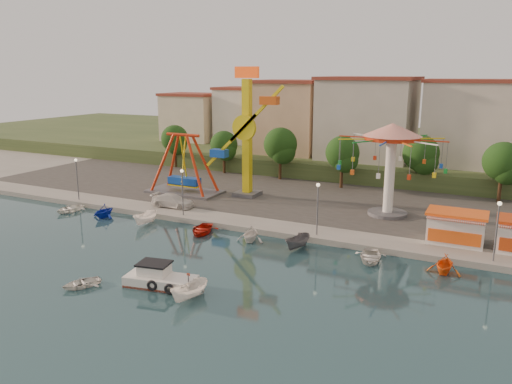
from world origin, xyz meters
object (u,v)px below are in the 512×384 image
Objects in this scene: kamikaze_tower at (249,136)px; wave_swinger at (391,149)px; rowboat_a at (169,282)px; skiff at (190,291)px; pirate_ship_ride at (184,165)px; van at (173,201)px; cabin_motorboat at (159,280)px.

kamikaze_tower is 18.14m from wave_swinger.
rowboat_a is 1.06× the size of skiff.
wave_swinger is (26.84, 1.13, 3.80)m from pirate_ship_ride.
van is (-15.25, 19.25, 0.68)m from skiff.
rowboat_a is at bearing -58.10° from pirate_ship_ride.
pirate_ship_ride is 1.68× the size of cabin_motorboat.
pirate_ship_ride is 2.66× the size of rowboat_a.
van is at bearing -123.20° from kamikaze_tower.
kamikaze_tower is 28.80m from rowboat_a.
kamikaze_tower is at bearing -36.98° from van.
rowboat_a is at bearing -149.04° from van.
cabin_motorboat is at bearing 151.10° from rowboat_a.
skiff is at bearing -68.01° from rowboat_a.
pirate_ship_ride reaches higher than skiff.
pirate_ship_ride is 29.25m from cabin_motorboat.
skiff is at bearing -107.62° from wave_swinger.
pirate_ship_ride is 0.86× the size of wave_swinger.
cabin_motorboat is 1.58× the size of rowboat_a.
pirate_ship_ride reaches higher than van.
skiff is (-8.64, -27.19, -7.51)m from wave_swinger.
van is (-12.48, 18.00, 0.98)m from rowboat_a.
kamikaze_tower is 1.42× the size of wave_swinger.
kamikaze_tower is 4.39× the size of rowboat_a.
wave_swinger reaches higher than cabin_motorboat.
rowboat_a is (-11.40, -25.94, -7.81)m from wave_swinger.
kamikaze_tower is 4.67× the size of skiff.
skiff reaches higher than rowboat_a.
cabin_motorboat reaches higher than rowboat_a.
pirate_ship_ride is 9.83m from kamikaze_tower.
cabin_motorboat is 0.81m from rowboat_a.
pirate_ship_ride is at bearing 110.19° from cabin_motorboat.
van reaches higher than skiff.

